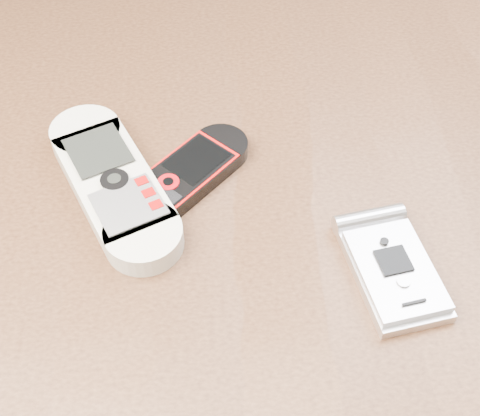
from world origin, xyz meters
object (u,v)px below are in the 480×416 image
at_px(table, 234,300).
at_px(nokia_black_red, 177,182).
at_px(motorola_razr, 393,269).
at_px(nokia_white, 113,182).

xyz_separation_m(table, nokia_black_red, (-0.04, 0.03, 0.11)).
bearing_deg(motorola_razr, nokia_white, 144.51).
relative_size(nokia_black_red, motorola_razr, 1.42).
height_order(table, motorola_razr, motorola_razr).
xyz_separation_m(nokia_white, nokia_black_red, (0.04, 0.00, -0.00)).
distance_m(nokia_black_red, motorola_razr, 0.16).
bearing_deg(nokia_black_red, table, 6.26).
relative_size(table, nokia_white, 7.42).
height_order(nokia_white, nokia_black_red, nokia_white).
distance_m(nokia_white, motorola_razr, 0.20).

